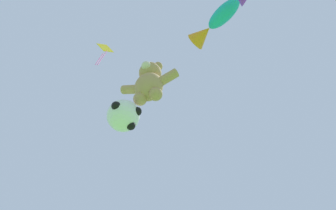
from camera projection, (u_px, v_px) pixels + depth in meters
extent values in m
ellipsoid|color=tan|center=(149.00, 87.00, 8.10)|extent=(0.90, 0.77, 1.10)
sphere|color=tan|center=(150.00, 73.00, 8.75)|extent=(0.76, 0.76, 0.76)
sphere|color=beige|center=(146.00, 66.00, 8.52)|extent=(0.32, 0.32, 0.32)
sphere|color=tan|center=(143.00, 71.00, 9.05)|extent=(0.31, 0.31, 0.31)
cylinder|color=tan|center=(130.00, 89.00, 8.40)|extent=(0.66, 0.29, 0.51)
sphere|color=tan|center=(140.00, 99.00, 7.74)|extent=(0.41, 0.41, 0.41)
sphere|color=tan|center=(158.00, 66.00, 8.93)|extent=(0.31, 0.31, 0.31)
cylinder|color=tan|center=(169.00, 77.00, 8.11)|extent=(0.66, 0.29, 0.51)
sphere|color=tan|center=(156.00, 94.00, 7.63)|extent=(0.41, 0.41, 0.41)
sphere|color=white|center=(123.00, 116.00, 7.27)|extent=(0.91, 0.91, 0.91)
sphere|color=black|center=(137.00, 111.00, 7.18)|extent=(0.26, 0.26, 0.26)
sphere|color=black|center=(126.00, 117.00, 7.69)|extent=(0.26, 0.26, 0.26)
sphere|color=black|center=(116.00, 106.00, 6.98)|extent=(0.26, 0.26, 0.26)
sphere|color=black|center=(131.00, 126.00, 7.04)|extent=(0.26, 0.26, 0.26)
ellipsoid|color=#19ADB2|center=(224.00, 14.00, 10.72)|extent=(1.71, 1.33, 0.58)
cone|color=orange|center=(202.00, 35.00, 11.27)|extent=(1.16, 1.15, 0.85)
sphere|color=black|center=(233.00, 3.00, 10.62)|extent=(0.15, 0.15, 0.15)
cube|color=yellow|center=(105.00, 48.00, 13.28)|extent=(0.61, 0.76, 0.95)
cylinder|color=#E53F9E|center=(99.00, 59.00, 12.53)|extent=(0.03, 0.18, 1.43)
cylinder|color=#E53F9E|center=(102.00, 58.00, 12.30)|extent=(0.03, 0.22, 1.76)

